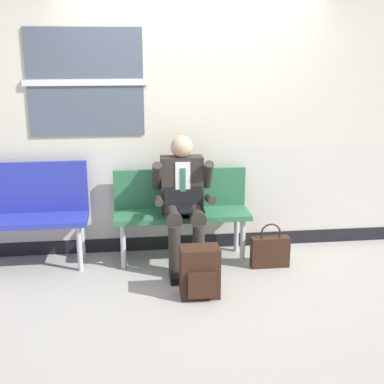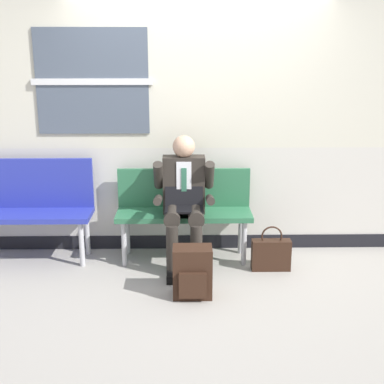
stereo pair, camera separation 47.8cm
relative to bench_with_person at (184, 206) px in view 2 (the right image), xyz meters
name	(u,v)px [view 2 (the right image)]	position (x,y,z in m)	size (l,w,h in m)	color
ground_plane	(200,273)	(0.15, -0.41, -0.53)	(18.00, 18.00, 0.00)	#9E9991
station_wall	(197,116)	(0.14, 0.28, 0.85)	(6.68, 0.16, 2.78)	beige
bench_with_person	(184,206)	(0.00, 0.00, 0.00)	(1.31, 0.42, 0.88)	#2D6B47
bench_empty	(27,203)	(-1.53, 0.01, 0.04)	(1.26, 0.42, 0.99)	#28339E
person_seated	(184,199)	(0.00, -0.20, 0.13)	(0.57, 0.70, 1.24)	#2D2823
backpack	(192,273)	(0.07, -0.87, -0.32)	(0.33, 0.25, 0.44)	#331E14
handbag	(271,254)	(0.82, -0.34, -0.38)	(0.37, 0.12, 0.43)	#331E14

